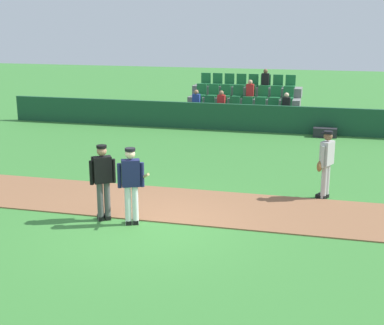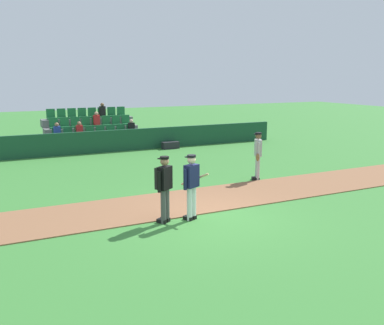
% 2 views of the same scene
% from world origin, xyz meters
% --- Properties ---
extents(ground_plane, '(80.00, 80.00, 0.00)m').
position_xyz_m(ground_plane, '(0.00, 0.00, 0.00)').
color(ground_plane, '#387A33').
extents(infield_dirt_path, '(28.00, 2.56, 0.03)m').
position_xyz_m(infield_dirt_path, '(0.00, 1.61, 0.01)').
color(infield_dirt_path, brown).
rests_on(infield_dirt_path, ground).
extents(dugout_fence, '(20.00, 0.16, 1.09)m').
position_xyz_m(dugout_fence, '(0.00, 11.27, 0.55)').
color(dugout_fence, '#19472D').
rests_on(dugout_fence, ground).
extents(stadium_bleachers, '(5.00, 2.95, 2.30)m').
position_xyz_m(stadium_bleachers, '(0.00, 13.14, 0.62)').
color(stadium_bleachers, slate).
rests_on(stadium_bleachers, ground).
extents(batter_navy_jersey, '(0.75, 0.69, 1.76)m').
position_xyz_m(batter_navy_jersey, '(-0.40, 0.09, 0.97)').
color(batter_navy_jersey, white).
rests_on(batter_navy_jersey, ground).
extents(umpire_home_plate, '(0.53, 0.47, 1.76)m').
position_xyz_m(umpire_home_plate, '(-1.13, 0.20, 1.00)').
color(umpire_home_plate, '#4C4C4C').
rests_on(umpire_home_plate, ground).
extents(runner_grey_jersey, '(0.44, 0.61, 1.76)m').
position_xyz_m(runner_grey_jersey, '(3.72, 3.04, 0.96)').
color(runner_grey_jersey, '#B2B2B2').
rests_on(runner_grey_jersey, ground).
extents(equipment_bag, '(0.90, 0.36, 0.36)m').
position_xyz_m(equipment_bag, '(3.58, 10.82, 0.18)').
color(equipment_bag, '#232328').
rests_on(equipment_bag, ground).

